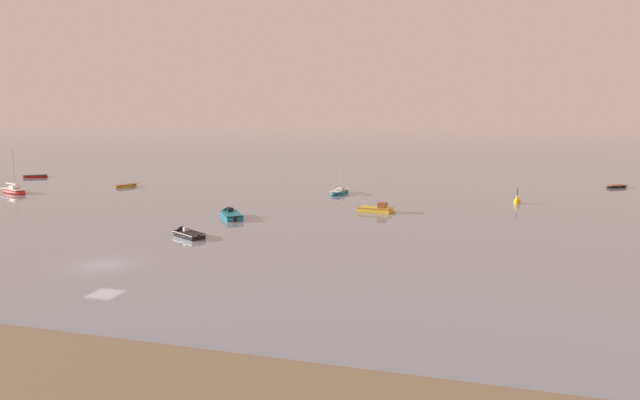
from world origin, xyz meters
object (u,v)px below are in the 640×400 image
Objects in this scene: rowboat_moored_0 at (35,177)px; rowboat_moored_1 at (126,186)px; sailboat_moored_1 at (340,192)px; motorboat_moored_3 at (186,234)px; sailboat_moored_0 at (14,191)px; rowboat_moored_5 at (617,187)px; channel_buoy at (517,200)px; motorboat_moored_0 at (381,210)px; motorboat_moored_1 at (230,215)px.

rowboat_moored_1 is (26.42, -8.09, -0.02)m from rowboat_moored_0.
sailboat_moored_1 reaches higher than motorboat_moored_3.
sailboat_moored_0 reaches higher than rowboat_moored_5.
motorboat_moored_3 is at bearing -69.33° from rowboat_moored_0.
sailboat_moored_0 is 1.15× the size of sailboat_moored_1.
rowboat_moored_0 reaches higher than rowboat_moored_1.
rowboat_moored_0 is 108.97m from rowboat_moored_5.
channel_buoy is (-17.61, -22.78, 0.28)m from rowboat_moored_5.
sailboat_moored_0 is at bearing 4.03° from motorboat_moored_3.
motorboat_moored_0 is 21.28m from channel_buoy.
sailboat_moored_0 is 43.45m from motorboat_moored_1.
rowboat_moored_5 is (94.41, 33.48, -0.15)m from sailboat_moored_0.
rowboat_moored_1 is 84.61m from rowboat_moored_5.
motorboat_moored_0 is at bearing 95.29° from rowboat_moored_1.
motorboat_moored_3 is at bearing 144.94° from motorboat_moored_1.
rowboat_moored_1 is 48.40m from motorboat_moored_0.
rowboat_moored_0 is at bearing 147.39° from sailboat_moored_0.
motorboat_moored_1 is 11.15m from motorboat_moored_3.
rowboat_moored_0 is 1.06× the size of rowboat_moored_1.
channel_buoy reaches higher than motorboat_moored_1.
motorboat_moored_3 reaches higher than rowboat_moored_5.
sailboat_moored_0 is 77.54m from channel_buoy.
motorboat_moored_3 is at bearing 63.19° from rowboat_moored_1.
sailboat_moored_0 is at bearing -172.07° from channel_buoy.
sailboat_moored_0 reaches higher than motorboat_moored_1.
motorboat_moored_1 reaches higher than rowboat_moored_0.
rowboat_moored_5 is 1.85× the size of channel_buoy.
motorboat_moored_1 is at bearing 8.88° from sailboat_moored_0.
channel_buoy is at bearing -161.17° from rowboat_moored_5.
channel_buoy reaches higher than motorboat_moored_0.
sailboat_moored_1 reaches higher than rowboat_moored_5.
sailboat_moored_0 is 1.77× the size of rowboat_moored_5.
motorboat_moored_3 is (56.07, -40.44, 0.01)m from rowboat_moored_0.
sailboat_moored_1 reaches higher than motorboat_moored_1.
rowboat_moored_0 is 76.02m from motorboat_moored_0.
rowboat_moored_1 is at bearing 161.79° from rowboat_moored_5.
sailboat_moored_1 reaches higher than motorboat_moored_0.
channel_buoy is (64.01, -0.52, 0.28)m from rowboat_moored_1.
channel_buoy is at bearing -106.69° from motorboat_moored_3.
rowboat_moored_0 is at bearing -5.29° from motorboat_moored_3.
rowboat_moored_0 is 23.64m from sailboat_moored_0.
sailboat_moored_0 is (13.63, -19.31, 0.12)m from rowboat_moored_0.
motorboat_moored_1 is at bearing -173.64° from rowboat_moored_5.
sailboat_moored_0 is 47.40m from motorboat_moored_3.
sailboat_moored_1 is 48.40m from rowboat_moored_5.
rowboat_moored_1 is 0.69× the size of sailboat_moored_1.
channel_buoy is (90.43, -8.61, 0.26)m from rowboat_moored_0.
sailboat_moored_0 reaches higher than motorboat_moored_0.
channel_buoy is at bearing 30.09° from sailboat_moored_0.
channel_buoy is (34.37, 31.83, 0.25)m from motorboat_moored_3.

